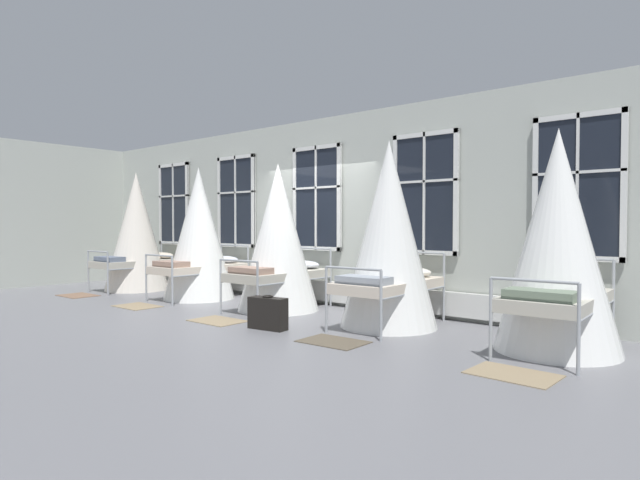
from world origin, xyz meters
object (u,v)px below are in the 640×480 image
(cot_second, at_px, (199,235))
(cot_fourth, at_px, (389,236))
(suitcase_dark, at_px, (268,313))
(cot_first, at_px, (137,233))
(cot_fifth, at_px, (557,244))
(cot_third, at_px, (278,239))

(cot_second, xyz_separation_m, cot_fourth, (4.35, -0.05, 0.04))
(cot_second, distance_m, suitcase_dark, 3.57)
(cot_first, bearing_deg, suitcase_dark, -101.93)
(cot_first, bearing_deg, cot_second, -88.31)
(cot_fourth, height_order, cot_fifth, cot_fourth)
(cot_first, relative_size, cot_fourth, 0.99)
(cot_second, relative_size, suitcase_dark, 4.40)
(cot_second, relative_size, cot_fifth, 1.01)
(cot_first, relative_size, cot_third, 1.05)
(cot_fourth, bearing_deg, cot_first, 88.47)
(cot_second, relative_size, cot_fourth, 0.97)
(cot_fifth, distance_m, suitcase_dark, 3.76)
(cot_second, bearing_deg, cot_fifth, -89.62)
(cot_third, height_order, cot_fourth, cot_fourth)
(cot_second, xyz_separation_m, suitcase_dark, (3.18, -1.28, -1.02))
(cot_first, xyz_separation_m, suitcase_dark, (5.37, -1.26, -1.04))
(suitcase_dark, bearing_deg, cot_third, 121.93)
(cot_first, bearing_deg, cot_third, -88.51)
(suitcase_dark, bearing_deg, cot_first, 159.63)
(cot_first, relative_size, cot_second, 1.02)
(cot_first, distance_m, cot_second, 2.19)
(cot_second, xyz_separation_m, cot_third, (2.14, -0.00, -0.04))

